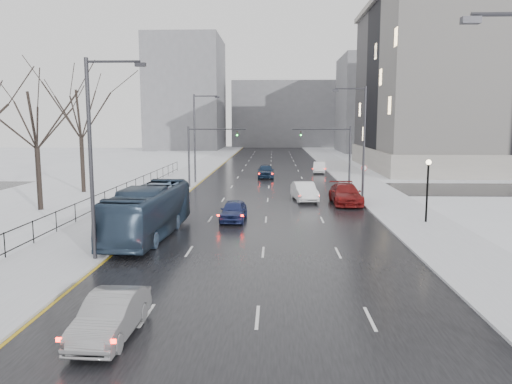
# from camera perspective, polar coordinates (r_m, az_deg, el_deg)

# --- Properties ---
(road) EXTENTS (16.00, 150.00, 0.04)m
(road) POSITION_cam_1_polar(r_m,az_deg,el_deg) (64.39, 1.59, 1.83)
(road) COLOR black
(road) RESTS_ON ground
(cross_road) EXTENTS (130.00, 10.00, 0.04)m
(cross_road) POSITION_cam_1_polar(r_m,az_deg,el_deg) (52.47, 1.46, 0.42)
(cross_road) COLOR black
(cross_road) RESTS_ON ground
(sidewalk_left) EXTENTS (5.00, 150.00, 0.16)m
(sidewalk_left) POSITION_cam_1_polar(r_m,az_deg,el_deg) (65.32, -7.67, 1.91)
(sidewalk_left) COLOR silver
(sidewalk_left) RESTS_ON ground
(sidewalk_right) EXTENTS (5.00, 150.00, 0.16)m
(sidewalk_right) POSITION_cam_1_polar(r_m,az_deg,el_deg) (65.14, 10.87, 1.82)
(sidewalk_right) COLOR silver
(sidewalk_right) RESTS_ON ground
(park_strip) EXTENTS (14.00, 150.00, 0.12)m
(park_strip) POSITION_cam_1_polar(r_m,az_deg,el_deg) (67.59, -15.63, 1.87)
(park_strip) COLOR white
(park_strip) RESTS_ON ground
(tree_park_d) EXTENTS (8.75, 8.75, 12.50)m
(tree_park_d) POSITION_cam_1_polar(r_m,az_deg,el_deg) (42.79, -23.37, -2.01)
(tree_park_d) COLOR black
(tree_park_d) RESTS_ON ground
(tree_park_e) EXTENTS (9.45, 9.45, 13.50)m
(tree_park_e) POSITION_cam_1_polar(r_m,az_deg,el_deg) (52.02, -19.07, -0.11)
(tree_park_e) COLOR black
(tree_park_e) RESTS_ON ground
(iron_fence) EXTENTS (0.06, 70.00, 1.30)m
(iron_fence) POSITION_cam_1_polar(r_m,az_deg,el_deg) (37.12, -19.39, -1.82)
(iron_fence) COLOR black
(iron_fence) RESTS_ON sidewalk_left
(streetlight_r_mid) EXTENTS (2.95, 0.25, 10.00)m
(streetlight_r_mid) POSITION_cam_1_polar(r_m,az_deg,el_deg) (44.68, 11.96, 6.13)
(streetlight_r_mid) COLOR #2D2D33
(streetlight_r_mid) RESTS_ON ground
(streetlight_l_near) EXTENTS (2.95, 0.25, 10.00)m
(streetlight_l_near) POSITION_cam_1_polar(r_m,az_deg,el_deg) (25.59, -17.93, 4.62)
(streetlight_l_near) COLOR #2D2D33
(streetlight_l_near) RESTS_ON ground
(streetlight_l_far) EXTENTS (2.95, 0.25, 10.00)m
(streetlight_l_far) POSITION_cam_1_polar(r_m,az_deg,el_deg) (56.70, -6.80, 6.61)
(streetlight_l_far) COLOR #2D2D33
(streetlight_l_far) RESTS_ON ground
(lamppost_r_mid) EXTENTS (0.36, 0.36, 4.28)m
(lamppost_r_mid) POSITION_cam_1_polar(r_m,az_deg,el_deg) (35.80, 19.03, 1.14)
(lamppost_r_mid) COLOR black
(lamppost_r_mid) RESTS_ON sidewalk_right
(mast_signal_right) EXTENTS (6.10, 0.33, 6.50)m
(mast_signal_right) POSITION_cam_1_polar(r_m,az_deg,el_deg) (52.52, 9.53, 4.80)
(mast_signal_right) COLOR #2D2D33
(mast_signal_right) RESTS_ON ground
(mast_signal_left) EXTENTS (6.10, 0.33, 6.50)m
(mast_signal_left) POSITION_cam_1_polar(r_m,az_deg,el_deg) (52.68, -6.54, 4.87)
(mast_signal_left) COLOR #2D2D33
(mast_signal_left) RESTS_ON ground
(no_uturn_sign) EXTENTS (0.60, 0.06, 2.70)m
(no_uturn_sign) POSITION_cam_1_polar(r_m,az_deg,el_deg) (49.00, 12.25, 2.38)
(no_uturn_sign) COLOR #2D2D33
(no_uturn_sign) RESTS_ON sidewalk_right
(civic_building) EXTENTS (41.00, 31.00, 24.80)m
(civic_building) POSITION_cam_1_polar(r_m,az_deg,el_deg) (83.55, 26.89, 10.09)
(civic_building) COLOR gray
(civic_building) RESTS_ON ground
(bldg_far_right) EXTENTS (24.00, 20.00, 22.00)m
(bldg_far_right) POSITION_cam_1_polar(r_m,az_deg,el_deg) (122.19, 15.30, 9.64)
(bldg_far_right) COLOR slate
(bldg_far_right) RESTS_ON ground
(bldg_far_left) EXTENTS (18.00, 22.00, 28.00)m
(bldg_far_left) POSITION_cam_1_polar(r_m,az_deg,el_deg) (131.16, -7.95, 11.03)
(bldg_far_left) COLOR slate
(bldg_far_left) RESTS_ON ground
(bldg_far_center) EXTENTS (30.00, 18.00, 18.00)m
(bldg_far_center) POSITION_cam_1_polar(r_m,az_deg,el_deg) (144.06, 3.52, 8.82)
(bldg_far_center) COLOR slate
(bldg_far_center) RESTS_ON ground
(sedan_left_near) EXTENTS (1.63, 4.33, 1.41)m
(sedan_left_near) POSITION_cam_1_polar(r_m,az_deg,el_deg) (17.29, -16.27, -13.39)
(sedan_left_near) COLOR gray
(sedan_left_near) RESTS_ON road
(bus) EXTENTS (3.12, 11.22, 3.09)m
(bus) POSITION_cam_1_polar(r_m,az_deg,el_deg) (30.88, -12.13, -2.18)
(bus) COLOR #293B51
(bus) RESTS_ON road
(sedan_center_near) EXTENTS (1.83, 4.27, 1.44)m
(sedan_center_near) POSITION_cam_1_polar(r_m,az_deg,el_deg) (35.20, -2.58, -2.14)
(sedan_center_near) COLOR navy
(sedan_center_near) RESTS_ON road
(sedan_right_near) EXTENTS (2.36, 5.15, 1.64)m
(sedan_right_near) POSITION_cam_1_polar(r_m,az_deg,el_deg) (44.33, 5.54, 0.07)
(sedan_right_near) COLOR white
(sedan_right_near) RESTS_ON road
(sedan_right_far) EXTENTS (2.50, 5.92, 1.71)m
(sedan_right_far) POSITION_cam_1_polar(r_m,az_deg,el_deg) (42.99, 10.19, -0.22)
(sedan_right_far) COLOR maroon
(sedan_right_far) RESTS_ON road
(sedan_center_far) EXTENTS (2.10, 4.98, 1.68)m
(sedan_center_far) POSITION_cam_1_polar(r_m,az_deg,el_deg) (62.23, 1.11, 2.42)
(sedan_center_far) COLOR #14253E
(sedan_center_far) RESTS_ON road
(sedan_right_distant) EXTENTS (2.07, 4.69, 1.50)m
(sedan_right_distant) POSITION_cam_1_polar(r_m,az_deg,el_deg) (68.70, 7.25, 2.80)
(sedan_right_distant) COLOR white
(sedan_right_distant) RESTS_ON road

